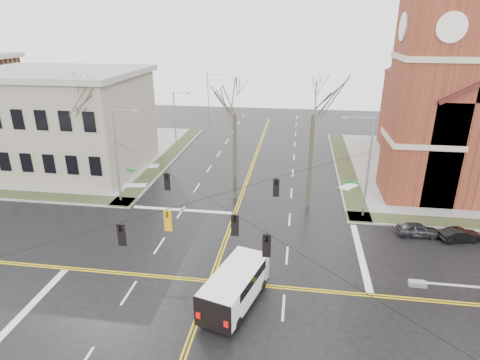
# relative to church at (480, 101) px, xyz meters

# --- Properties ---
(ground) EXTENTS (120.00, 120.00, 0.00)m
(ground) POSITION_rel_church_xyz_m (-24.76, -24.78, -8.43)
(ground) COLOR black
(ground) RESTS_ON ground
(sidewalks) EXTENTS (80.00, 80.00, 0.17)m
(sidewalks) POSITION_rel_church_xyz_m (-24.76, -24.78, -8.36)
(sidewalks) COLOR gray
(sidewalks) RESTS_ON ground
(road_markings) EXTENTS (100.00, 100.00, 0.01)m
(road_markings) POSITION_rel_church_xyz_m (-24.76, -24.78, -8.43)
(road_markings) COLOR gold
(road_markings) RESTS_ON ground
(church) EXTENTS (24.28, 27.48, 27.50)m
(church) POSITION_rel_church_xyz_m (0.00, 0.00, 0.00)
(church) COLOR maroon
(church) RESTS_ON ground
(civic_building_a) EXTENTS (18.00, 14.00, 11.00)m
(civic_building_a) POSITION_rel_church_xyz_m (-46.76, -4.78, -2.93)
(civic_building_a) COLOR gray
(civic_building_a) RESTS_ON ground
(signal_pole_ne) EXTENTS (2.75, 0.22, 9.00)m
(signal_pole_ne) POSITION_rel_church_xyz_m (-13.44, -13.28, -3.48)
(signal_pole_ne) COLOR gray
(signal_pole_ne) RESTS_ON ground
(signal_pole_nw) EXTENTS (2.75, 0.22, 9.00)m
(signal_pole_nw) POSITION_rel_church_xyz_m (-36.09, -13.28, -3.48)
(signal_pole_nw) COLOR gray
(signal_pole_nw) RESTS_ON ground
(span_wires) EXTENTS (23.02, 23.02, 0.03)m
(span_wires) POSITION_rel_church_xyz_m (-24.76, -24.78, -2.23)
(span_wires) COLOR black
(span_wires) RESTS_ON ground
(traffic_signals) EXTENTS (8.21, 8.26, 1.30)m
(traffic_signals) POSITION_rel_church_xyz_m (-24.76, -25.45, -2.98)
(traffic_signals) COLOR black
(traffic_signals) RESTS_ON ground
(streetlight_north_a) EXTENTS (2.30, 0.20, 8.00)m
(streetlight_north_a) POSITION_rel_church_xyz_m (-35.42, 3.22, -3.97)
(streetlight_north_a) COLOR gray
(streetlight_north_a) RESTS_ON ground
(streetlight_north_b) EXTENTS (2.30, 0.20, 8.00)m
(streetlight_north_b) POSITION_rel_church_xyz_m (-35.42, 23.22, -3.97)
(streetlight_north_b) COLOR gray
(streetlight_north_b) RESTS_ON ground
(cargo_van) EXTENTS (3.88, 6.39, 2.28)m
(cargo_van) POSITION_rel_church_xyz_m (-22.69, -26.63, -7.08)
(cargo_van) COLOR white
(cargo_van) RESTS_ON ground
(parked_car_a) EXTENTS (3.37, 1.46, 1.13)m
(parked_car_a) POSITION_rel_church_xyz_m (-9.34, -16.21, -7.87)
(parked_car_a) COLOR black
(parked_car_a) RESTS_ON ground
(parked_car_b) EXTENTS (3.41, 1.81, 1.07)m
(parked_car_b) POSITION_rel_church_xyz_m (-6.17, -16.60, -7.90)
(parked_car_b) COLOR black
(parked_car_b) RESTS_ON ground
(tree_nw_far) EXTENTS (4.00, 4.00, 12.56)m
(tree_nw_far) POSITION_rel_church_xyz_m (-39.82, -11.10, 0.65)
(tree_nw_far) COLOR #322B20
(tree_nw_far) RESTS_ON ground
(tree_nw_near) EXTENTS (4.00, 4.00, 12.44)m
(tree_nw_near) POSITION_rel_church_xyz_m (-25.35, -10.66, 0.56)
(tree_nw_near) COLOR #322B20
(tree_nw_near) RESTS_ON ground
(tree_ne) EXTENTS (4.00, 4.00, 13.14)m
(tree_ne) POSITION_rel_church_xyz_m (-18.18, -11.90, 1.05)
(tree_ne) COLOR #322B20
(tree_ne) RESTS_ON ground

